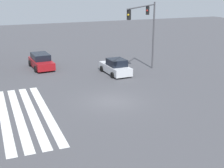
% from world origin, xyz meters
% --- Properties ---
extents(ground_plane, '(113.70, 113.70, 0.00)m').
position_xyz_m(ground_plane, '(0.00, 0.00, 0.00)').
color(ground_plane, '#47474C').
extents(crosswalk_markings, '(11.80, 4.40, 0.01)m').
position_xyz_m(crosswalk_markings, '(0.00, -7.15, 0.00)').
color(crosswalk_markings, silver).
rests_on(crosswalk_markings, ground_plane).
extents(traffic_signal_mast, '(6.01, 6.01, 7.16)m').
position_xyz_m(traffic_signal_mast, '(-6.38, 6.38, 5.20)').
color(traffic_signal_mast, '#47474C').
rests_on(traffic_signal_mast, ground_plane).
extents(car_1, '(4.50, 2.22, 1.63)m').
position_xyz_m(car_1, '(-7.45, 3.43, 0.73)').
color(car_1, silver).
rests_on(car_1, ground_plane).
extents(car_2, '(4.76, 2.39, 1.62)m').
position_xyz_m(car_2, '(-12.79, -3.28, 0.78)').
color(car_2, maroon).
rests_on(car_2, ground_plane).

